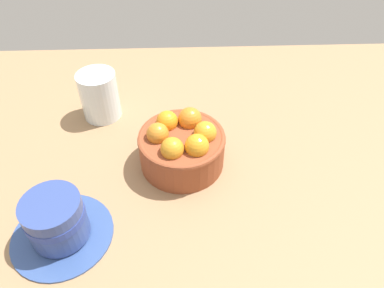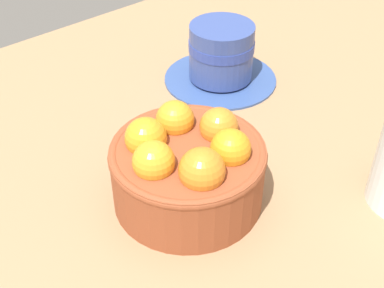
# 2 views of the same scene
# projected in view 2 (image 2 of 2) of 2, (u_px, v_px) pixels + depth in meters

# --- Properties ---
(ground_plane) EXTENTS (1.52, 0.83, 0.05)m
(ground_plane) POSITION_uv_depth(u_px,v_px,m) (188.00, 216.00, 0.53)
(ground_plane) COLOR #997551
(terracotta_bowl) EXTENTS (0.15, 0.15, 0.09)m
(terracotta_bowl) POSITION_uv_depth(u_px,v_px,m) (188.00, 167.00, 0.49)
(terracotta_bowl) COLOR brown
(terracotta_bowl) RESTS_ON ground_plane
(coffee_cup) EXTENTS (0.15, 0.15, 0.08)m
(coffee_cup) POSITION_uv_depth(u_px,v_px,m) (221.00, 56.00, 0.66)
(coffee_cup) COLOR #334E8B
(coffee_cup) RESTS_ON ground_plane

